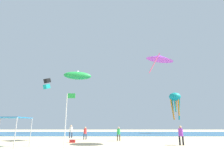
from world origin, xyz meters
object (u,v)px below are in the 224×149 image
cooler_box (72,141)px  kite_octopus_teal (174,98)px  person_rightmost (118,133)px  kite_inflatable_green (77,76)px  canopy_tent (7,119)px  banner_flag (66,117)px  person_leftmost (84,132)px  kite_delta_purple (159,58)px  kite_box_black (46,84)px  person_near_tent (70,130)px  person_central (180,134)px

cooler_box → kite_octopus_teal: size_ratio=0.10×
person_rightmost → kite_inflatable_green: 24.89m
canopy_tent → banner_flag: (5.72, -2.97, 0.08)m
person_leftmost → kite_inflatable_green: kite_inflatable_green is taller
canopy_tent → cooler_box: 6.89m
cooler_box → kite_delta_purple: bearing=-9.5°
cooler_box → kite_box_black: size_ratio=0.27×
banner_flag → kite_inflatable_green: size_ratio=0.60×
person_leftmost → kite_box_black: size_ratio=0.76×
kite_delta_purple → kite_octopus_teal: size_ratio=0.72×
person_leftmost → kite_inflatable_green: size_ratio=0.23×
canopy_tent → person_rightmost: 11.83m
person_near_tent → kite_delta_purple: kite_delta_purple is taller
person_near_tent → banner_flag: 14.86m
person_central → canopy_tent: bearing=-171.8°
person_rightmost → kite_delta_purple: bearing=120.6°
cooler_box → kite_box_black: (-7.47, 11.82, 8.76)m
kite_delta_purple → kite_octopus_teal: (8.64, 21.82, -1.52)m
person_central → kite_inflatable_green: (-14.66, 24.46, 12.02)m
banner_flag → person_central: bearing=27.3°
person_central → kite_delta_purple: bearing=142.4°
banner_flag → cooler_box: banner_flag is taller
kite_delta_purple → kite_octopus_teal: kite_delta_purple is taller
kite_box_black → canopy_tent: bearing=134.2°
kite_octopus_teal → person_central: bearing=8.8°
person_central → kite_delta_purple: (-1.21, 0.96, 7.95)m
person_leftmost → cooler_box: (-0.76, -4.09, -0.75)m
banner_flag → person_leftmost: bearing=91.3°
canopy_tent → person_leftmost: size_ratio=1.91×
kite_box_black → person_central: bearing=176.2°
person_rightmost → kite_box_black: bearing=-57.9°
person_near_tent → person_rightmost: 8.29m
banner_flag → kite_box_black: (-8.50, 19.34, 6.52)m
banner_flag → kite_delta_purple: size_ratio=0.97×
person_near_tent → kite_delta_purple: size_ratio=0.43×
person_central → kite_inflatable_green: size_ratio=0.26×
banner_flag → cooler_box: (-1.02, 7.52, -2.24)m
canopy_tent → person_central: 15.56m
person_leftmost → kite_octopus_teal: kite_octopus_teal is taller
person_leftmost → person_rightmost: size_ratio=0.99×
banner_flag → person_near_tent: bearing=100.6°
cooler_box → kite_octopus_teal: bearing=48.2°
person_near_tent → banner_flag: (2.72, -14.54, 1.36)m
kite_inflatable_green → kite_octopus_teal: 22.84m
person_rightmost → kite_octopus_teal: 23.32m
person_near_tent → person_central: bearing=112.5°
person_rightmost → kite_box_black: size_ratio=0.76×
person_leftmost → person_rightmost: bearing=-31.9°
person_central → kite_octopus_teal: (7.43, 22.78, 6.43)m
kite_box_black → kite_inflatable_green: bearing=-74.6°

